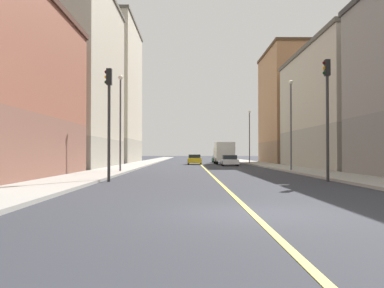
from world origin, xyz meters
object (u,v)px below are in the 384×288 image
Objects in this scene: car_yellow at (194,160)px; street_lamp_right_near at (120,113)px; building_left_mid at (349,108)px; street_lamp_left_far at (249,131)px; car_green at (218,159)px; traffic_light_left_near at (327,104)px; street_lamp_left_near at (291,116)px; building_left_far at (299,107)px; car_white at (230,161)px; building_right_distant at (105,93)px; traffic_light_right_near at (109,109)px; box_truck at (224,153)px; building_right_midblock at (65,79)px.

street_lamp_right_near is at bearing -104.23° from car_yellow.
street_lamp_right_near is at bearing -155.74° from building_left_mid.
street_lamp_left_far reaches higher than car_green.
street_lamp_left_near reaches higher than traffic_light_left_near.
car_green is at bearing 74.33° from street_lamp_right_near.
car_white is (-11.45, -11.56, -7.71)m from building_left_far.
building_right_distant reaches higher than building_left_mid.
traffic_light_left_near is at bearing -65.05° from building_right_distant.
street_lamp_left_near is 16.88m from car_white.
traffic_light_left_near is 1.68× the size of car_white.
car_white is at bearing 103.03° from street_lamp_left_near.
street_lamp_left_far is at bearing 67.84° from car_white.
traffic_light_right_near reaches higher than box_truck.
building_right_distant is 3.50× the size of traffic_light_right_near.
building_left_far is 0.76× the size of building_right_distant.
building_right_distant reaches higher than box_truck.
building_right_midblock reaches higher than box_truck.
building_right_midblock is at bearing -148.93° from building_left_far.
car_white is at bearing -89.98° from box_truck.
street_lamp_left_near is 1.05× the size of box_truck.
building_right_distant is at bearing 145.20° from car_yellow.
building_right_midblock is at bearing -144.92° from street_lamp_left_far.
building_left_far is 45.62m from traffic_light_right_near.
traffic_light_right_near is at bearing -108.07° from car_white.
box_truck is (-3.69, -0.84, -3.03)m from street_lamp_left_far.
street_lamp_left_far is (1.02, 37.85, 0.31)m from traffic_light_left_near.
traffic_light_left_near is 37.21m from box_truck.
street_lamp_right_near reaches higher than car_yellow.
street_lamp_left_far is (14.07, 27.36, -0.08)m from street_lamp_right_near.
car_yellow is at bearing 41.79° from building_right_midblock.
traffic_light_right_near is 0.86× the size of box_truck.
traffic_light_left_near is 0.91× the size of street_lamp_left_far.
street_lamp_left_far is at bearing 35.08° from building_right_midblock.
street_lamp_right_near is at bearing -170.56° from street_lamp_left_near.
building_right_distant is at bearing 140.48° from building_left_mid.
street_lamp_left_far is 1.85× the size of car_white.
traffic_light_right_near is (-20.84, -40.35, -4.33)m from building_left_far.
street_lamp_left_near is 1.88× the size of car_green.
traffic_light_right_near is 0.84× the size of street_lamp_left_far.
building_right_midblock is (-29.58, -17.82, 1.06)m from building_left_far.
building_right_distant is 20.93m from car_green.
car_green is (10.29, 36.69, -4.09)m from street_lamp_right_near.
car_green is at bearing 90.26° from car_white.
building_left_far reaches higher than traffic_light_left_near.
street_lamp_left_far is (0.00, 25.02, -0.10)m from street_lamp_left_near.
building_left_mid is 29.84m from building_right_midblock.
building_left_mid is at bearing -43.28° from car_yellow.
car_yellow reaches higher than car_green.
street_lamp_left_far is (-7.76, -2.50, -3.72)m from building_left_far.
street_lamp_left_near is 24.66m from box_truck.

